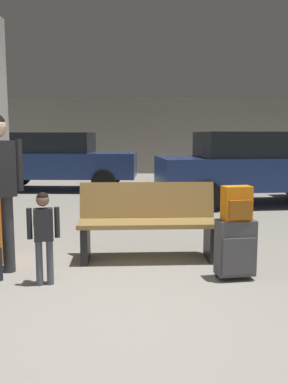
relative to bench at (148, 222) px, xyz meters
The scene contains 8 objects.
ground_plane 2.33m from the bench, 95.17° to the left, with size 18.00×18.00×0.10m, color gray.
garage_back_wall 11.17m from the bench, 91.06° to the left, with size 18.00×0.12×2.80m, color gray.
bench is the anchor object (origin of this frame).
suitcase 1.12m from the bench, 38.23° to the right, with size 0.41×0.28×0.60m.
backpack_bright 1.16m from the bench, 38.23° to the right, with size 0.31×0.24×0.34m.
child 1.33m from the bench, 139.05° to the right, with size 0.30×0.18×0.91m.
parked_car_near 4.58m from the bench, 60.42° to the left, with size 4.27×2.18×1.51m.
parked_car_far 6.72m from the bench, 110.88° to the left, with size 4.14×1.87×1.51m.
Camera 1 is at (0.19, -3.03, 1.44)m, focal length 39.09 mm.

